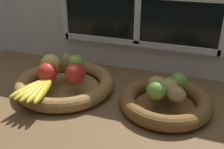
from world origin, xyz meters
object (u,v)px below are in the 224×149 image
at_px(potato_back, 175,84).
at_px(potato_large, 167,87).
at_px(fruit_bowl_left, 65,84).
at_px(apple_green_back, 75,64).
at_px(banana_bunch_front, 38,89).
at_px(potato_oblong, 157,83).
at_px(fruit_bowl_right, 165,102).
at_px(apple_red_front, 47,73).
at_px(lime_near, 156,90).
at_px(apple_golden_left, 51,64).
at_px(apple_red_right, 74,74).
at_px(potato_small, 176,94).
at_px(lime_far, 178,82).
at_px(pear_brown, 67,63).

bearing_deg(potato_back, potato_large, -114.44).
bearing_deg(fruit_bowl_left, apple_green_back, 67.02).
distance_m(banana_bunch_front, potato_oblong, 0.38).
bearing_deg(banana_bunch_front, fruit_bowl_right, 17.88).
height_order(apple_red_front, lime_near, apple_red_front).
bearing_deg(apple_golden_left, potato_large, -1.53).
relative_size(fruit_bowl_left, banana_bunch_front, 1.99).
xyz_separation_m(fruit_bowl_right, apple_green_back, (-0.34, 0.05, 0.06)).
distance_m(apple_red_front, lime_near, 0.37).
bearing_deg(apple_red_right, potato_small, -0.38).
relative_size(potato_large, lime_near, 1.36).
height_order(apple_green_back, potato_small, apple_green_back).
bearing_deg(apple_golden_left, apple_red_front, -68.62).
relative_size(apple_red_front, apple_red_right, 0.95).
bearing_deg(fruit_bowl_right, banana_bunch_front, -162.12).
distance_m(fruit_bowl_left, potato_small, 0.40).
bearing_deg(lime_far, apple_green_back, 178.51).
relative_size(fruit_bowl_left, apple_red_front, 5.28).
relative_size(apple_red_front, banana_bunch_front, 0.38).
bearing_deg(lime_far, apple_golden_left, -176.56).
xyz_separation_m(fruit_bowl_right, banana_bunch_front, (-0.39, -0.13, 0.04)).
relative_size(fruit_bowl_right, potato_oblong, 4.85).
relative_size(lime_near, lime_far, 1.01).
bearing_deg(apple_red_right, potato_back, 12.70).
xyz_separation_m(pear_brown, potato_large, (0.37, -0.04, -0.01)).
relative_size(potato_large, potato_oblong, 1.36).
height_order(pear_brown, potato_small, pear_brown).
bearing_deg(fruit_bowl_right, lime_far, 52.13).
distance_m(fruit_bowl_left, banana_bunch_front, 0.13).
bearing_deg(potato_small, apple_red_right, 179.62).
relative_size(fruit_bowl_right, apple_green_back, 4.21).
bearing_deg(potato_back, lime_near, -118.98).
distance_m(fruit_bowl_right, potato_oblong, 0.07).
relative_size(apple_red_right, potato_back, 0.99).
bearing_deg(fruit_bowl_left, lime_far, 5.59).
bearing_deg(pear_brown, apple_red_front, -109.02).
xyz_separation_m(fruit_bowl_right, pear_brown, (-0.37, 0.04, 0.06)).
relative_size(apple_golden_left, lime_near, 1.22).
bearing_deg(apple_green_back, fruit_bowl_left, -112.98).
bearing_deg(fruit_bowl_right, lime_near, -123.69).
bearing_deg(potato_oblong, apple_red_front, -168.12).
xyz_separation_m(apple_green_back, pear_brown, (-0.03, -0.01, 0.00)).
height_order(potato_back, lime_far, lime_far).
distance_m(apple_red_right, apple_golden_left, 0.12).
height_order(fruit_bowl_left, apple_red_front, apple_red_front).
xyz_separation_m(fruit_bowl_left, apple_red_right, (0.06, -0.03, 0.06)).
distance_m(apple_red_right, pear_brown, 0.09).
height_order(apple_green_back, lime_far, apple_green_back).
relative_size(apple_golden_left, potato_oblong, 1.22).
bearing_deg(potato_large, lime_far, 52.13).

